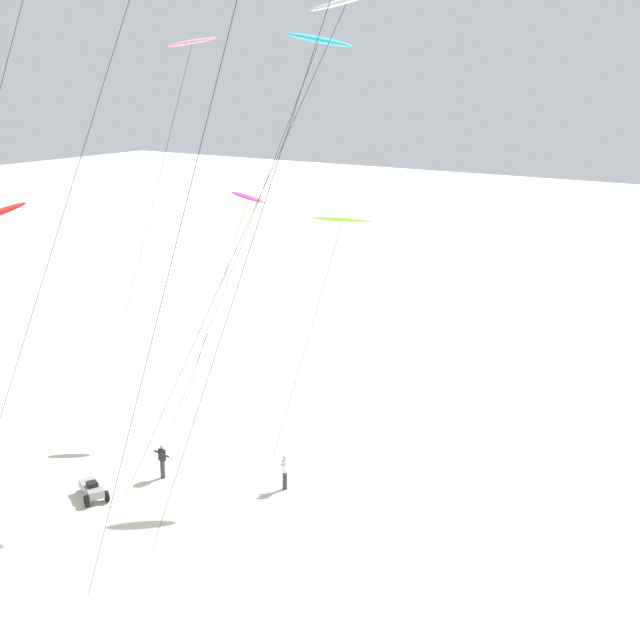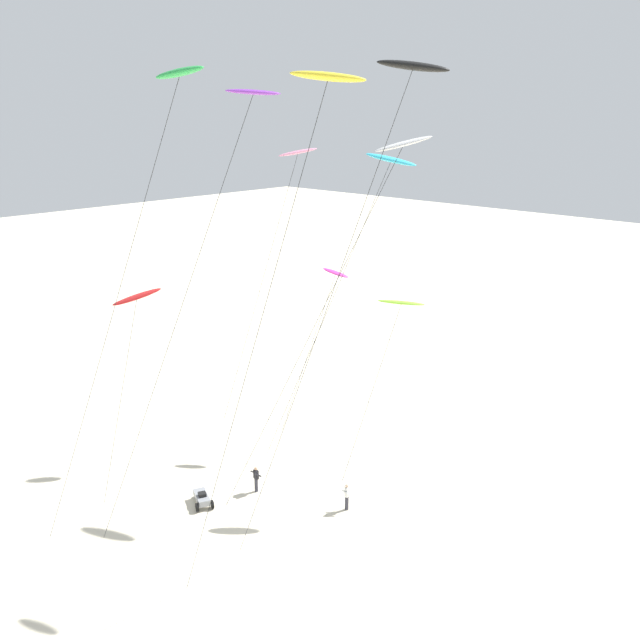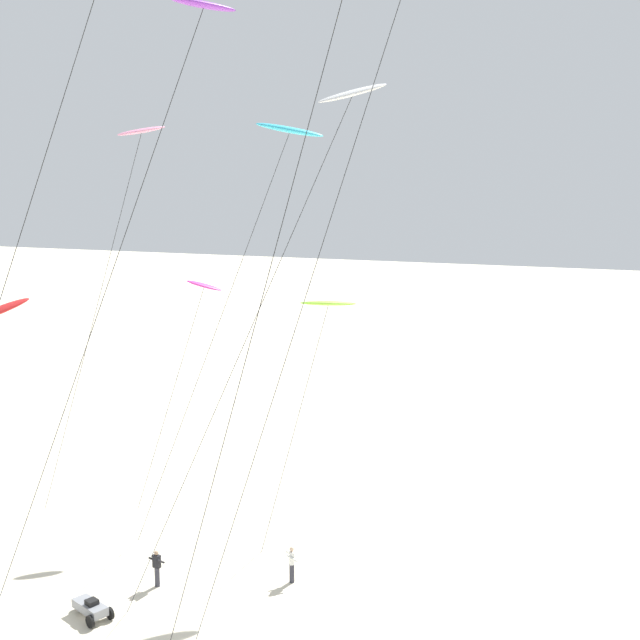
{
  "view_description": "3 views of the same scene",
  "coord_description": "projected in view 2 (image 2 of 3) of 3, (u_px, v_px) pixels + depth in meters",
  "views": [
    {
      "loc": [
        21.45,
        -21.3,
        18.46
      ],
      "look_at": [
        1.33,
        9.02,
        7.98
      ],
      "focal_mm": 48.85,
      "sensor_mm": 36.0,
      "label": 1
    },
    {
      "loc": [
        24.9,
        -20.81,
        22.93
      ],
      "look_at": [
        0.22,
        5.51,
        12.23
      ],
      "focal_mm": 40.7,
      "sensor_mm": 36.0,
      "label": 2
    },
    {
      "loc": [
        12.89,
        -25.59,
        18.39
      ],
      "look_at": [
        1.16,
        8.79,
        11.72
      ],
      "focal_mm": 48.95,
      "sensor_mm": 36.0,
      "label": 3
    }
  ],
  "objects": [
    {
      "name": "ground_plane",
      "position": [
        244.0,
        568.0,
        37.4
      ],
      "size": [
        260.0,
        260.0,
        0.0
      ],
      "primitive_type": "plane",
      "color": "beige"
    },
    {
      "name": "kite_purple",
      "position": [
        250.0,
        103.0,
        32.75
      ],
      "size": [
        8.05,
        6.78,
        23.69
      ],
      "color": "purple",
      "rests_on": "ground"
    },
    {
      "name": "kite_red",
      "position": [
        136.0,
        299.0,
        39.67
      ],
      "size": [
        3.48,
        3.08,
        13.47
      ],
      "color": "red",
      "rests_on": "ground"
    },
    {
      "name": "kite_yellow",
      "position": [
        326.0,
        82.0,
        28.48
      ],
      "size": [
        7.03,
        5.44,
        24.36
      ],
      "color": "yellow",
      "rests_on": "ground"
    },
    {
      "name": "kite_black",
      "position": [
        411.0,
        70.0,
        31.18
      ],
      "size": [
        8.24,
        6.21,
        24.94
      ],
      "color": "black",
      "rests_on": "ground"
    },
    {
      "name": "kite_green",
      "position": [
        178.0,
        78.0,
        32.56
      ],
      "size": [
        8.28,
        6.13,
        24.76
      ],
      "color": "green",
      "rests_on": "ground"
    },
    {
      "name": "kite_lime",
      "position": [
        401.0,
        304.0,
        42.49
      ],
      "size": [
        3.97,
        3.26,
        12.09
      ],
      "color": "#8CD833",
      "rests_on": "ground"
    },
    {
      "name": "kite_magenta",
      "position": [
        335.0,
        276.0,
        49.78
      ],
      "size": [
        4.03,
        3.1,
        12.29
      ],
      "color": "#D8339E",
      "rests_on": "ground"
    },
    {
      "name": "kite_cyan",
      "position": [
        390.0,
        162.0,
        43.43
      ],
      "size": [
        7.96,
        5.74,
        20.28
      ],
      "color": "#33BFE0",
      "rests_on": "ground"
    },
    {
      "name": "kite_white",
      "position": [
        400.0,
        150.0,
        36.5
      ],
      "size": [
        9.19,
        7.13,
        21.63
      ],
      "color": "white",
      "rests_on": "ground"
    },
    {
      "name": "kite_pink",
      "position": [
        297.0,
        156.0,
        49.32
      ],
      "size": [
        5.69,
        4.92,
        20.24
      ],
      "color": "pink",
      "rests_on": "ground"
    },
    {
      "name": "kite_flyer_nearest",
      "position": [
        256.0,
        478.0,
        44.59
      ],
      "size": [
        0.61,
        0.59,
        1.67
      ],
      "color": "#33333D",
      "rests_on": "ground"
    },
    {
      "name": "kite_flyer_middle",
      "position": [
        347.0,
        496.0,
        42.58
      ],
      "size": [
        0.68,
        0.7,
        1.67
      ],
      "color": "#33333D",
      "rests_on": "ground"
    },
    {
      "name": "beach_buggy",
      "position": [
        202.0,
        498.0,
        43.28
      ],
      "size": [
        2.1,
        1.56,
        0.82
      ],
      "color": "gray",
      "rests_on": "ground"
    }
  ]
}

